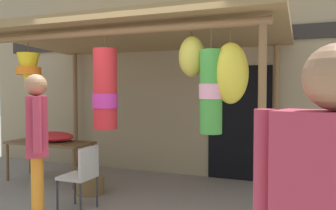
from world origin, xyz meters
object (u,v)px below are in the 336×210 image
folding_chair (82,172)px  shopper_by_bananas (37,139)px  display_table (50,146)px  flower_heap_on_table (54,137)px  wicker_basket_by_table (91,185)px

folding_chair → shopper_by_bananas: size_ratio=0.48×
display_table → shopper_by_bananas: size_ratio=0.85×
flower_heap_on_table → folding_chair: (1.36, -1.09, -0.27)m
folding_chair → wicker_basket_by_table: folding_chair is taller
shopper_by_bananas → display_table: bearing=127.1°
shopper_by_bananas → folding_chair: bearing=87.4°
flower_heap_on_table → shopper_by_bananas: 2.30m
flower_heap_on_table → folding_chair: 1.76m
display_table → flower_heap_on_table: flower_heap_on_table is taller
wicker_basket_by_table → folding_chair: bearing=-63.9°
wicker_basket_by_table → shopper_by_bananas: shopper_by_bananas is taller
wicker_basket_by_table → display_table: bearing=160.0°
flower_heap_on_table → wicker_basket_by_table: (1.04, -0.44, -0.64)m
wicker_basket_by_table → shopper_by_bananas: (0.28, -1.43, 0.91)m
display_table → shopper_by_bananas: shopper_by_bananas is taller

